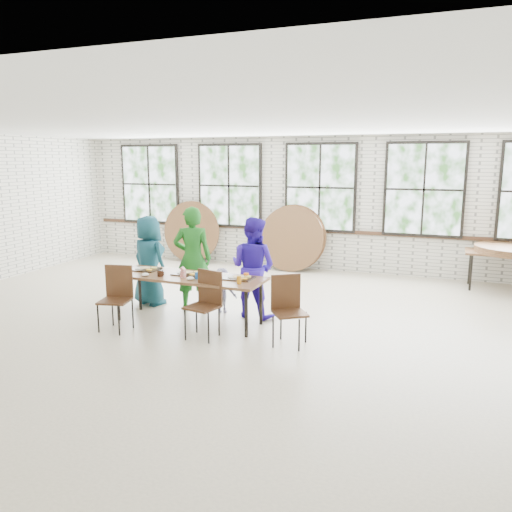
{
  "coord_description": "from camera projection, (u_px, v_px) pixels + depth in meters",
  "views": [
    {
      "loc": [
        2.62,
        -6.53,
        2.48
      ],
      "look_at": [
        0.0,
        0.4,
        1.05
      ],
      "focal_mm": 35.0,
      "sensor_mm": 36.0,
      "label": 1
    }
  ],
  "objects": [
    {
      "name": "adult_teal",
      "position": [
        149.0,
        261.0,
        8.59
      ],
      "size": [
        0.88,
        0.71,
        1.55
      ],
      "primitive_type": "imported",
      "rotation": [
        0.0,
        0.0,
        2.82
      ],
      "color": "#18535E",
      "rests_on": "ground"
    },
    {
      "name": "chair_near_left",
      "position": [
        117.0,
        292.0,
        7.37
      ],
      "size": [
        0.5,
        0.49,
        0.95
      ],
      "rotation": [
        0.0,
        0.0,
        0.22
      ],
      "color": "#462917",
      "rests_on": "ground"
    },
    {
      "name": "chair_near_right",
      "position": [
        206.0,
        298.0,
        7.04
      ],
      "size": [
        0.5,
        0.48,
        0.95
      ],
      "rotation": [
        0.0,
        0.0,
        -0.21
      ],
      "color": "#462917",
      "rests_on": "ground"
    },
    {
      "name": "toddler",
      "position": [
        222.0,
        290.0,
        8.19
      ],
      "size": [
        0.53,
        0.37,
        0.75
      ],
      "primitive_type": "imported",
      "rotation": [
        0.0,
        0.0,
        3.35
      ],
      "color": "#15143E",
      "rests_on": "ground"
    },
    {
      "name": "chair_spare",
      "position": [
        288.0,
        304.0,
        6.78
      ],
      "size": [
        0.58,
        0.57,
        0.95
      ],
      "rotation": [
        0.0,
        0.0,
        0.62
      ],
      "color": "#462917",
      "rests_on": "ground"
    },
    {
      "name": "adult_blue",
      "position": [
        253.0,
        267.0,
        7.92
      ],
      "size": [
        0.88,
        0.74,
        1.61
      ],
      "primitive_type": "imported",
      "rotation": [
        0.0,
        0.0,
        2.95
      ],
      "color": "#3019B3",
      "rests_on": "ground"
    },
    {
      "name": "tabletop_clutter",
      "position": [
        191.0,
        275.0,
        7.56
      ],
      "size": [
        2.08,
        0.6,
        0.11
      ],
      "color": "black",
      "rests_on": "dining_table"
    },
    {
      "name": "round_tops_leaning",
      "position": [
        257.0,
        236.0,
        11.6
      ],
      "size": [
        4.12,
        0.39,
        1.5
      ],
      "color": "brown",
      "rests_on": "ground"
    },
    {
      "name": "room",
      "position": [
        320.0,
        190.0,
        11.1
      ],
      "size": [
        12.0,
        12.0,
        12.0
      ],
      "color": "beige",
      "rests_on": "ground"
    },
    {
      "name": "adult_green",
      "position": [
        193.0,
        259.0,
        8.28
      ],
      "size": [
        0.74,
        0.61,
        1.74
      ],
      "primitive_type": "imported",
      "rotation": [
        0.0,
        0.0,
        3.51
      ],
      "color": "#1B651C",
      "rests_on": "ground"
    },
    {
      "name": "dining_table",
      "position": [
        188.0,
        279.0,
        7.62
      ],
      "size": [
        2.42,
        0.86,
        0.74
      ],
      "rotation": [
        0.0,
        0.0,
        -0.03
      ],
      "color": "brown",
      "rests_on": "ground"
    }
  ]
}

